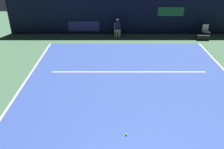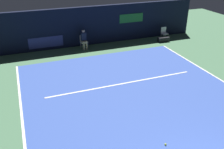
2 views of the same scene
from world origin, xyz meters
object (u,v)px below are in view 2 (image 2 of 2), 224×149
Objects in this scene: line_judge_on_chair at (84,39)px; equipment_bag at (164,39)px; tennis_ball at (166,144)px; courtside_chair_near at (164,33)px.

line_judge_on_chair reaches higher than equipment_bag.
line_judge_on_chair is at bearing 90.49° from tennis_ball.
line_judge_on_chair is 1.57× the size of equipment_bag.
equipment_bag is (-0.31, -0.47, -0.34)m from courtside_chair_near.
tennis_ball is at bearing -89.51° from line_judge_on_chair.
courtside_chair_near reaches higher than tennis_ball.
tennis_ball is (-5.94, -9.84, -0.46)m from courtside_chair_near.
equipment_bag reaches higher than tennis_ball.
tennis_ball is at bearing -119.09° from equipment_bag.
line_judge_on_chair reaches higher than tennis_ball.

